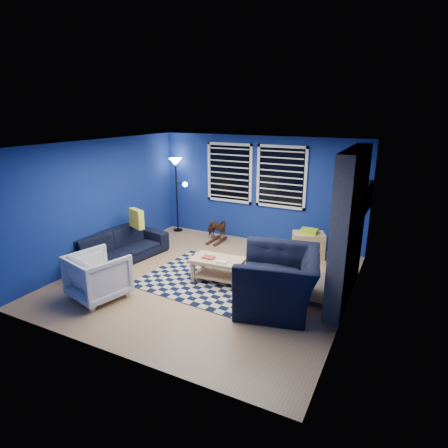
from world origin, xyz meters
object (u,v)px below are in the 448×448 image
rocking_horse (217,229)px  floor_lamp (176,172)px  tv (367,199)px  sofa (118,247)px  coffee_table (217,265)px  armchair_bent (98,276)px  cabinet (308,245)px  armchair_big (278,280)px

rocking_horse → floor_lamp: bearing=87.4°
floor_lamp → rocking_horse: bearing=-14.2°
floor_lamp → tv: bearing=-3.1°
sofa → coffee_table: 2.30m
sofa → armchair_bent: 1.58m
tv → floor_lamp: (-4.57, 0.25, 0.15)m
rocking_horse → coffee_table: rocking_horse is taller
sofa → floor_lamp: size_ratio=1.14×
armchair_bent → cabinet: (2.69, 3.38, -0.11)m
tv → coffee_table: tv is taller
armchair_big → rocking_horse: 3.23m
coffee_table → rocking_horse: bearing=118.3°
sofa → tv: bearing=-56.9°
armchair_bent → floor_lamp: size_ratio=0.46×
rocking_horse → armchair_big: bearing=-122.6°
coffee_table → armchair_bent: bearing=-136.3°
tv → armchair_big: 2.69m
tv → armchair_big: bearing=-112.2°
armchair_bent → floor_lamp: 3.93m
tv → armchair_bent: size_ratio=1.16×
sofa → cabinet: cabinet is taller
sofa → cabinet: (3.48, 2.02, -0.03)m
tv → rocking_horse: (-3.26, -0.09, -1.06)m
armchair_bent → sofa: bearing=-45.2°
sofa → coffee_table: sofa is taller
tv → floor_lamp: size_ratio=0.53×
tv → coffee_table: size_ratio=1.01×
armchair_bent → floor_lamp: (-0.83, 3.66, 1.16)m
sofa → rocking_horse: bearing=-24.3°
cabinet → coffee_table: bearing=-144.0°
rocking_horse → tv: bearing=-76.8°
cabinet → floor_lamp: (-3.51, 0.28, 1.27)m
sofa → armchair_bent: (0.80, -1.36, 0.08)m
armchair_big → tv: bearing=144.5°
sofa → cabinet: 4.02m
tv → cabinet: bearing=-177.9°
rocking_horse → cabinet: 2.20m
coffee_table → tv: bearing=41.4°
armchair_big → coffee_table: 1.34m
coffee_table → cabinet: cabinet is taller
tv → sofa: bearing=-155.7°
rocking_horse → cabinet: bearing=-77.1°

